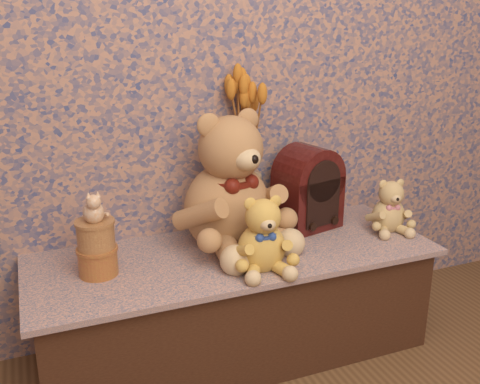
{
  "coord_description": "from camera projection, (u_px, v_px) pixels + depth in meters",
  "views": [
    {
      "loc": [
        -0.65,
        -0.42,
        1.22
      ],
      "look_at": [
        0.0,
        1.19,
        0.65
      ],
      "focal_mm": 40.85,
      "sensor_mm": 36.0,
      "label": 1
    }
  ],
  "objects": [
    {
      "name": "teddy_small",
      "position": [
        389.0,
        203.0,
        2.11
      ],
      "size": [
        0.22,
        0.24,
        0.22
      ],
      "primitive_type": null,
      "rotation": [
        0.0,
        0.0,
        -0.22
      ],
      "color": "tan",
      "rests_on": "display_shelf"
    },
    {
      "name": "biscuit_tin_upper",
      "position": [
        96.0,
        235.0,
        1.73
      ],
      "size": [
        0.16,
        0.16,
        0.09
      ],
      "primitive_type": "cylinder",
      "rotation": [
        0.0,
        0.0,
        -0.39
      ],
      "color": "tan",
      "rests_on": "biscuit_tin_lower"
    },
    {
      "name": "dried_stalks",
      "position": [
        244.0,
        120.0,
        2.02
      ],
      "size": [
        0.25,
        0.25,
        0.43
      ],
      "primitive_type": null,
      "rotation": [
        0.0,
        0.0,
        0.1
      ],
      "color": "#C36C1F",
      "rests_on": "ceramic_vase"
    },
    {
      "name": "cathedral_radio",
      "position": [
        308.0,
        187.0,
        2.13
      ],
      "size": [
        0.27,
        0.22,
        0.33
      ],
      "primitive_type": null,
      "rotation": [
        0.0,
        0.0,
        0.23
      ],
      "color": "#370B0A",
      "rests_on": "display_shelf"
    },
    {
      "name": "display_shelf",
      "position": [
        235.0,
        303.0,
        2.01
      ],
      "size": [
        1.44,
        0.54,
        0.41
      ],
      "primitive_type": "cube",
      "color": "#374D71",
      "rests_on": "ground"
    },
    {
      "name": "cat_figurine",
      "position": [
        93.0,
        205.0,
        1.7
      ],
      "size": [
        0.08,
        0.09,
        0.11
      ],
      "primitive_type": null,
      "rotation": [
        0.0,
        0.0,
        0.0
      ],
      "color": "silver",
      "rests_on": "biscuit_tin_upper"
    },
    {
      "name": "teddy_large",
      "position": [
        227.0,
        174.0,
        1.94
      ],
      "size": [
        0.53,
        0.59,
        0.53
      ],
      "primitive_type": null,
      "rotation": [
        0.0,
        0.0,
        0.25
      ],
      "color": "#9B6A3C",
      "rests_on": "display_shelf"
    },
    {
      "name": "biscuit_tin_lower",
      "position": [
        98.0,
        261.0,
        1.76
      ],
      "size": [
        0.15,
        0.15,
        0.09
      ],
      "primitive_type": "cylinder",
      "rotation": [
        0.0,
        0.0,
        -0.25
      ],
      "color": "#B78E35",
      "rests_on": "display_shelf"
    },
    {
      "name": "ceramic_vase",
      "position": [
        244.0,
        202.0,
        2.12
      ],
      "size": [
        0.14,
        0.14,
        0.22
      ],
      "primitive_type": "cylinder",
      "rotation": [
        0.0,
        0.0,
        -0.05
      ],
      "color": "tan",
      "rests_on": "display_shelf"
    },
    {
      "name": "teddy_medium",
      "position": [
        262.0,
        230.0,
        1.78
      ],
      "size": [
        0.24,
        0.28,
        0.27
      ],
      "primitive_type": null,
      "rotation": [
        0.0,
        0.0,
        -0.12
      ],
      "color": "#AF7531",
      "rests_on": "display_shelf"
    }
  ]
}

